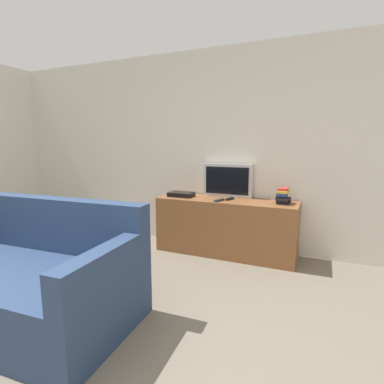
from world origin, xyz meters
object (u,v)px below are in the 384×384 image
at_px(remote_secondary, 219,200).
at_px(tv_stand, 226,227).
at_px(television, 228,180).
at_px(book_stack, 283,196).
at_px(couch, 20,280).
at_px(set_top_box, 181,194).
at_px(remote_on_stand, 230,199).

bearing_deg(remote_secondary, tv_stand, 71.02).
distance_m(television, remote_secondary, 0.40).
height_order(tv_stand, book_stack, book_stack).
bearing_deg(book_stack, couch, -131.05).
bearing_deg(television, tv_stand, -76.53).
relative_size(television, book_stack, 2.74).
distance_m(book_stack, set_top_box, 1.29).
distance_m(couch, remote_on_stand, 2.35).
height_order(television, book_stack, television).
bearing_deg(tv_stand, couch, -118.78).
bearing_deg(remote_secondary, set_top_box, 168.73).
distance_m(couch, set_top_box, 2.08).
relative_size(television, set_top_box, 2.07).
relative_size(remote_on_stand, remote_secondary, 0.91).
bearing_deg(television, book_stack, -14.04).
relative_size(book_stack, remote_secondary, 1.35).
bearing_deg(couch, remote_secondary, 57.29).
bearing_deg(set_top_box, television, 22.94).
height_order(television, remote_secondary, television).
relative_size(couch, book_stack, 8.30).
distance_m(couch, remote_secondary, 2.18).
xyz_separation_m(television, set_top_box, (-0.56, -0.24, -0.19)).
bearing_deg(couch, set_top_box, 72.82).
distance_m(couch, book_stack, 2.74).
relative_size(tv_stand, book_stack, 7.33).
bearing_deg(remote_on_stand, tv_stand, -175.68).
distance_m(remote_on_stand, set_top_box, 0.66).
distance_m(book_stack, remote_on_stand, 0.63).
height_order(couch, remote_secondary, couch).
relative_size(tv_stand, television, 2.68).
height_order(tv_stand, remote_secondary, remote_secondary).
xyz_separation_m(remote_secondary, set_top_box, (-0.56, 0.11, 0.02)).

